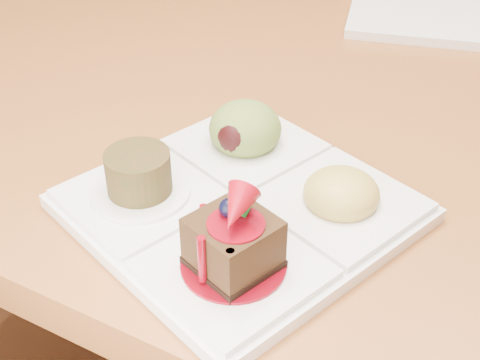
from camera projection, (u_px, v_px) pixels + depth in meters
The scene contains 3 objects.
ground at pixel (348, 269), 1.58m from camera, with size 6.00×6.00×0.00m, color brown.
sampler_plate at pixel (242, 193), 0.55m from camera, with size 0.30×0.30×0.09m.
second_plate at pixel (455, 4), 0.92m from camera, with size 0.28×0.28×0.01m, color white.
Camera 1 is at (0.33, -1.13, 1.10)m, focal length 50.00 mm.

